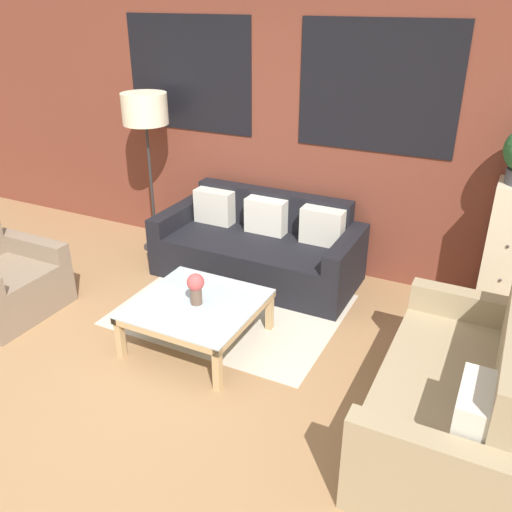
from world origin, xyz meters
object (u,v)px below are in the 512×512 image
(couch_dark, at_px, (259,248))
(flower_vase, at_px, (196,286))
(floor_lamp, at_px, (145,114))
(settee_vintage, at_px, (455,397))
(coffee_table, at_px, (197,308))
(drawer_cabinet, at_px, (506,254))
(armchair_corner, at_px, (0,282))

(couch_dark, distance_m, flower_vase, 1.30)
(floor_lamp, distance_m, flower_vase, 2.15)
(settee_vintage, distance_m, coffee_table, 1.96)
(floor_lamp, bearing_deg, couch_dark, -3.24)
(drawer_cabinet, bearing_deg, coffee_table, -144.67)
(settee_vintage, height_order, floor_lamp, floor_lamp)
(armchair_corner, relative_size, floor_lamp, 0.51)
(armchair_corner, xyz_separation_m, flower_vase, (1.80, 0.33, 0.24))
(coffee_table, xyz_separation_m, flower_vase, (0.01, -0.01, 0.20))
(coffee_table, relative_size, drawer_cabinet, 0.78)
(couch_dark, height_order, floor_lamp, floor_lamp)
(armchair_corner, relative_size, flower_vase, 3.31)
(settee_vintage, bearing_deg, flower_vase, 175.31)
(coffee_table, distance_m, floor_lamp, 2.23)
(couch_dark, height_order, coffee_table, couch_dark)
(couch_dark, relative_size, settee_vintage, 1.15)
(drawer_cabinet, bearing_deg, flower_vase, -144.36)
(couch_dark, bearing_deg, floor_lamp, 176.76)
(flower_vase, bearing_deg, armchair_corner, -169.71)
(couch_dark, xyz_separation_m, drawer_cabinet, (2.15, 0.21, 0.31))
(settee_vintage, relative_size, flower_vase, 6.63)
(armchair_corner, distance_m, flower_vase, 1.84)
(armchair_corner, distance_m, coffee_table, 1.82)
(coffee_table, bearing_deg, flower_vase, -58.43)
(armchair_corner, height_order, flower_vase, armchair_corner)
(couch_dark, xyz_separation_m, floor_lamp, (-1.30, 0.07, 1.17))
(couch_dark, height_order, settee_vintage, settee_vintage)
(settee_vintage, bearing_deg, armchair_corner, -177.45)
(armchair_corner, height_order, drawer_cabinet, drawer_cabinet)
(settee_vintage, xyz_separation_m, floor_lamp, (-3.33, 1.51, 1.14))
(coffee_table, relative_size, floor_lamp, 0.56)
(couch_dark, height_order, flower_vase, couch_dark)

